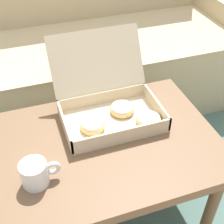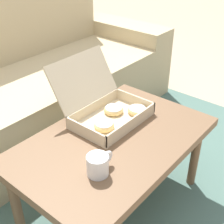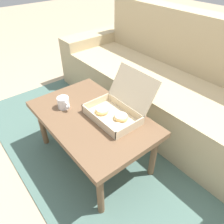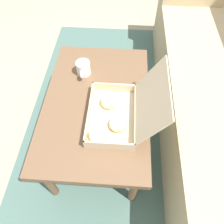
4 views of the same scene
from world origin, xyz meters
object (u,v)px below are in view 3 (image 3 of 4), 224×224
Objects in this scene: couch at (171,88)px; coffee_mug at (64,103)px; coffee_table at (92,121)px; pastry_box at (117,110)px.

couch is 19.92× the size of coffee_mug.
couch is 0.88m from coffee_table.
pastry_box is (0.12, -0.75, 0.17)m from couch.
coffee_table is 0.20m from pastry_box.
coffee_table is at bearing 25.36° from coffee_mug.
couch is at bearing 78.09° from coffee_mug.
coffee_mug reaches higher than coffee_table.
pastry_box is at bearing 48.80° from coffee_table.
coffee_table is (0.00, -0.88, 0.07)m from couch.
coffee_mug is at bearing -101.91° from couch.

